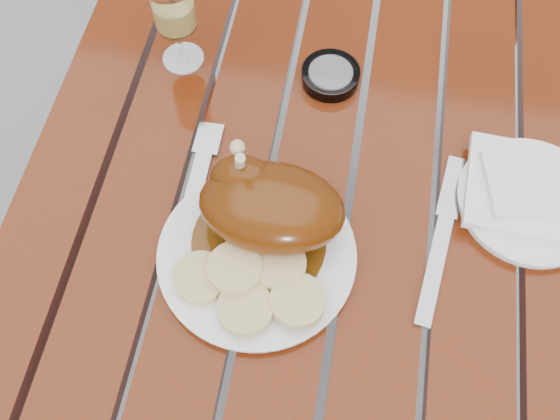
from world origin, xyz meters
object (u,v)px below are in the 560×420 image
object	(u,v)px
wine_glass	(176,24)
side_plate	(530,202)
dinner_plate	(257,256)
table	(305,260)
ashtray	(330,76)

from	to	relation	value
wine_glass	side_plate	world-z (taller)	wine_glass
dinner_plate	wine_glass	xyz separation A→B (m)	(-0.18, 0.31, 0.07)
table	side_plate	size ratio (longest dim) A/B	6.04
dinner_plate	ashtray	world-z (taller)	ashtray
table	side_plate	xyz separation A→B (m)	(0.30, -0.03, 0.38)
table	wine_glass	bearing A→B (deg)	147.88
side_plate	ashtray	world-z (taller)	ashtray
dinner_plate	wine_glass	size ratio (longest dim) A/B	1.71
ashtray	side_plate	bearing A→B (deg)	-29.60
table	dinner_plate	distance (m)	0.42
wine_glass	side_plate	distance (m)	0.56
dinner_plate	side_plate	xyz separation A→B (m)	(0.35, 0.14, -0.00)
wine_glass	side_plate	bearing A→B (deg)	-18.00
wine_glass	dinner_plate	bearing A→B (deg)	-60.50
side_plate	ashtray	distance (m)	0.34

